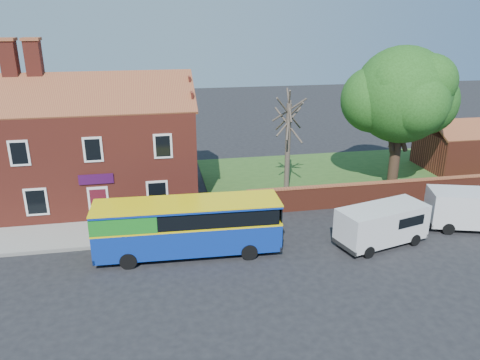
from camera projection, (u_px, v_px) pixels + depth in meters
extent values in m
plane|color=black|center=(235.00, 275.00, 22.79)|extent=(120.00, 120.00, 0.00)
cube|color=gray|center=(98.00, 234.00, 26.88)|extent=(18.00, 3.50, 0.12)
cube|color=slate|center=(95.00, 248.00, 25.26)|extent=(18.00, 0.15, 0.14)
cube|color=#426B28|center=(368.00, 173.00, 37.07)|extent=(26.00, 12.00, 0.04)
cube|color=maroon|center=(102.00, 153.00, 31.12)|extent=(12.00, 8.00, 6.50)
cube|color=brown|center=(91.00, 94.00, 27.84)|extent=(12.30, 4.08, 2.16)
cube|color=brown|center=(98.00, 84.00, 31.54)|extent=(12.30, 4.08, 2.16)
cube|color=maroon|center=(9.00, 59.00, 28.21)|extent=(0.90, 0.90, 2.20)
cube|color=maroon|center=(34.00, 59.00, 28.46)|extent=(0.90, 0.90, 2.20)
cube|color=black|center=(93.00, 150.00, 26.94)|extent=(1.10, 0.06, 1.50)
cube|color=#4C0F19|center=(99.00, 206.00, 28.10)|extent=(0.95, 0.04, 2.10)
cube|color=silver|center=(99.00, 205.00, 28.10)|extent=(1.20, 0.06, 2.30)
cube|color=#350C36|center=(96.00, 179.00, 27.52)|extent=(2.00, 0.06, 0.60)
cube|color=maroon|center=(408.00, 192.00, 31.27)|extent=(22.00, 0.30, 1.50)
cube|color=brown|center=(409.00, 180.00, 31.00)|extent=(22.00, 0.38, 0.10)
cube|color=maroon|center=(472.00, 150.00, 38.13)|extent=(8.00, 5.00, 3.00)
cube|color=brown|center=(467.00, 122.00, 38.59)|extent=(8.20, 2.56, 1.24)
cube|color=#0D2E95|center=(188.00, 235.00, 24.45)|extent=(9.60, 2.70, 1.51)
cube|color=yellow|center=(188.00, 222.00, 24.19)|extent=(9.62, 2.72, 0.10)
cube|color=black|center=(187.00, 213.00, 24.04)|extent=(9.22, 2.70, 0.76)
cube|color=#1C8021|center=(125.00, 217.00, 23.59)|extent=(3.32, 2.53, 0.81)
cube|color=#0D2E95|center=(187.00, 204.00, 23.87)|extent=(9.60, 2.70, 0.14)
cube|color=yellow|center=(187.00, 203.00, 23.84)|extent=(9.64, 2.74, 0.06)
cylinder|color=black|center=(128.00, 261.00, 23.20)|extent=(0.87, 0.31, 0.86)
cylinder|color=black|center=(131.00, 240.00, 25.27)|extent=(0.87, 0.31, 0.86)
cylinder|color=black|center=(249.00, 252.00, 24.07)|extent=(0.87, 0.31, 0.86)
cylinder|color=black|center=(242.00, 233.00, 26.14)|extent=(0.87, 0.31, 0.86)
cube|color=silver|center=(382.00, 223.00, 25.39)|extent=(5.35, 3.22, 1.90)
cube|color=black|center=(414.00, 211.00, 26.21)|extent=(0.52, 1.66, 0.75)
cube|color=black|center=(414.00, 229.00, 26.68)|extent=(0.61, 1.96, 0.24)
cylinder|color=black|center=(368.00, 252.00, 24.26)|extent=(0.69, 0.38, 0.66)
cylinder|color=black|center=(346.00, 237.00, 25.85)|extent=(0.69, 0.38, 0.66)
cylinder|color=black|center=(415.00, 240.00, 25.56)|extent=(0.69, 0.38, 0.66)
cylinder|color=black|center=(390.00, 226.00, 27.15)|extent=(0.69, 0.38, 0.66)
cube|color=silver|center=(475.00, 208.00, 27.26)|extent=(5.63, 3.51, 1.99)
cylinder|color=black|center=(448.00, 229.00, 26.83)|extent=(0.73, 0.41, 0.69)
cylinder|color=black|center=(438.00, 215.00, 28.68)|extent=(0.73, 0.41, 0.69)
cylinder|color=black|center=(394.00, 161.00, 33.18)|extent=(0.73, 0.73, 4.18)
sphere|color=#2C7223|center=(402.00, 95.00, 31.58)|extent=(6.54, 6.54, 6.54)
sphere|color=#2C7223|center=(424.00, 101.00, 32.44)|extent=(4.72, 4.72, 4.72)
sphere|color=#2C7223|center=(374.00, 100.00, 31.91)|extent=(4.54, 4.54, 4.54)
cylinder|color=#4C4238|center=(288.00, 149.00, 32.16)|extent=(0.36, 0.36, 6.35)
cylinder|color=#4C4238|center=(289.00, 117.00, 31.40)|extent=(0.37, 3.10, 2.50)
cylinder|color=#4C4238|center=(289.00, 120.00, 31.47)|extent=(1.62, 2.29, 2.29)
cylinder|color=#4C4238|center=(289.00, 113.00, 31.32)|extent=(2.60, 1.19, 2.53)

